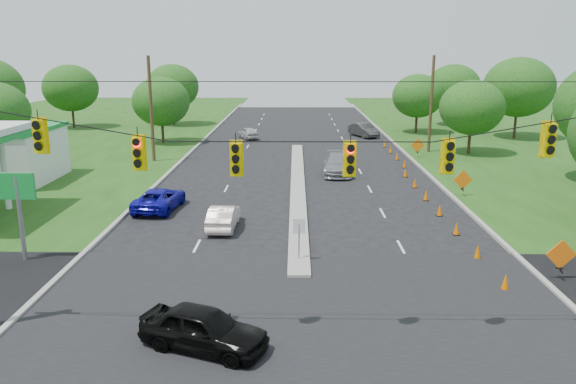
{
  "coord_description": "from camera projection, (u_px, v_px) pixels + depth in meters",
  "views": [
    {
      "loc": [
        -0.18,
        -17.94,
        9.24
      ],
      "look_at": [
        -0.52,
        7.89,
        2.8
      ],
      "focal_mm": 35.0,
      "sensor_mm": 36.0,
      "label": 1
    }
  ],
  "objects": [
    {
      "name": "white_sedan",
      "position": [
        223.0,
        217.0,
        30.2
      ],
      "size": [
        1.47,
        3.91,
        1.27
      ],
      "primitive_type": "imported",
      "rotation": [
        0.0,
        0.0,
        3.11
      ],
      "color": "#F4D9D1",
      "rests_on": "ground"
    },
    {
      "name": "cone_10",
      "position": [
        385.0,
        143.0,
        56.31
      ],
      "size": [
        0.32,
        0.32,
        0.7
      ],
      "primitive_type": "cone",
      "color": "#DB6000",
      "rests_on": "ground"
    },
    {
      "name": "tree_11",
      "position": [
        454.0,
        87.0,
        71.54
      ],
      "size": [
        6.72,
        6.72,
        7.84
      ],
      "color": "black",
      "rests_on": "ground"
    },
    {
      "name": "cone_7",
      "position": [
        405.0,
        164.0,
        46.12
      ],
      "size": [
        0.32,
        0.32,
        0.7
      ],
      "primitive_type": "cone",
      "color": "#DB6000",
      "rests_on": "ground"
    },
    {
      "name": "cone_0",
      "position": [
        505.0,
        282.0,
        22.36
      ],
      "size": [
        0.32,
        0.32,
        0.7
      ],
      "primitive_type": "cone",
      "color": "#DB6000",
      "rests_on": "ground"
    },
    {
      "name": "tree_6",
      "position": [
        173.0,
        87.0,
        72.01
      ],
      "size": [
        6.72,
        6.72,
        7.84
      ],
      "color": "black",
      "rests_on": "ground"
    },
    {
      "name": "black_sedan",
      "position": [
        204.0,
        329.0,
        17.81
      ],
      "size": [
        4.53,
        3.1,
        1.43
      ],
      "primitive_type": "imported",
      "rotation": [
        0.0,
        0.0,
        1.2
      ],
      "color": "black",
      "rests_on": "ground"
    },
    {
      "name": "ground",
      "position": [
        300.0,
        324.0,
        19.64
      ],
      "size": [
        160.0,
        160.0,
        0.0
      ],
      "primitive_type": "plane",
      "color": "black",
      "rests_on": "ground"
    },
    {
      "name": "cone_6",
      "position": [
        405.0,
        172.0,
        42.73
      ],
      "size": [
        0.32,
        0.32,
        0.7
      ],
      "primitive_type": "cone",
      "color": "#DB6000",
      "rests_on": "ground"
    },
    {
      "name": "cone_4",
      "position": [
        426.0,
        195.0,
        35.94
      ],
      "size": [
        0.32,
        0.32,
        0.7
      ],
      "primitive_type": "cone",
      "color": "#DB6000",
      "rests_on": "ground"
    },
    {
      "name": "work_sign_0",
      "position": [
        561.0,
        256.0,
        23.12
      ],
      "size": [
        1.27,
        0.58,
        1.37
      ],
      "color": "black",
      "rests_on": "ground"
    },
    {
      "name": "tree_4",
      "position": [
        71.0,
        88.0,
        69.25
      ],
      "size": [
        6.72,
        6.72,
        7.84
      ],
      "color": "black",
      "rests_on": "ground"
    },
    {
      "name": "cone_9",
      "position": [
        391.0,
        149.0,
        52.91
      ],
      "size": [
        0.32,
        0.32,
        0.7
      ],
      "primitive_type": "cone",
      "color": "#DB6000",
      "rests_on": "ground"
    },
    {
      "name": "signal_span",
      "position": [
        299.0,
        193.0,
        17.47
      ],
      "size": [
        25.6,
        0.32,
        9.0
      ],
      "color": "#422D1C",
      "rests_on": "ground"
    },
    {
      "name": "cross_street",
      "position": [
        300.0,
        324.0,
        19.64
      ],
      "size": [
        160.0,
        14.0,
        0.02
      ],
      "primitive_type": "cube",
      "color": "black",
      "rests_on": "ground"
    },
    {
      "name": "silver_car_far",
      "position": [
        338.0,
        164.0,
        43.64
      ],
      "size": [
        2.52,
        5.44,
        1.54
      ],
      "primitive_type": "imported",
      "rotation": [
        0.0,
        0.0,
        -0.07
      ],
      "color": "gray",
      "rests_on": "ground"
    },
    {
      "name": "utility_pole_far_right",
      "position": [
        431.0,
        105.0,
        52.35
      ],
      "size": [
        0.28,
        0.28,
        9.0
      ],
      "primitive_type": "cylinder",
      "color": "#422D1C",
      "rests_on": "ground"
    },
    {
      "name": "cone_5",
      "position": [
        415.0,
        183.0,
        39.34
      ],
      "size": [
        0.32,
        0.32,
        0.7
      ],
      "primitive_type": "cone",
      "color": "#DB6000",
      "rests_on": "ground"
    },
    {
      "name": "tree_9",
      "position": [
        472.0,
        107.0,
        51.37
      ],
      "size": [
        5.88,
        5.88,
        6.86
      ],
      "color": "black",
      "rests_on": "ground"
    },
    {
      "name": "work_sign_1",
      "position": [
        463.0,
        181.0,
        36.7
      ],
      "size": [
        1.27,
        0.58,
        1.37
      ],
      "color": "black",
      "rests_on": "ground"
    },
    {
      "name": "tree_10",
      "position": [
        519.0,
        87.0,
        60.67
      ],
      "size": [
        7.56,
        7.56,
        8.82
      ],
      "color": "black",
      "rests_on": "ground"
    },
    {
      "name": "blue_pickup",
      "position": [
        159.0,
        199.0,
        33.81
      ],
      "size": [
        2.66,
        4.97,
        1.33
      ],
      "primitive_type": "imported",
      "rotation": [
        0.0,
        0.0,
        3.04
      ],
      "color": "#0F0BA1",
      "rests_on": "ground"
    },
    {
      "name": "silver_car_oncoming",
      "position": [
        248.0,
        133.0,
        61.68
      ],
      "size": [
        2.82,
        4.02,
        1.27
      ],
      "primitive_type": "imported",
      "rotation": [
        0.0,
        0.0,
        3.53
      ],
      "color": "#B9B9B9",
      "rests_on": "ground"
    },
    {
      "name": "cone_8",
      "position": [
        397.0,
        156.0,
        49.52
      ],
      "size": [
        0.32,
        0.32,
        0.7
      ],
      "primitive_type": "cone",
      "color": "#DB6000",
      "rests_on": "ground"
    },
    {
      "name": "median",
      "position": [
        298.0,
        186.0,
        40.01
      ],
      "size": [
        1.0,
        34.0,
        0.18
      ],
      "primitive_type": "cube",
      "color": "gray",
      "rests_on": "ground"
    },
    {
      "name": "tree_12",
      "position": [
        418.0,
        96.0,
        64.98
      ],
      "size": [
        5.88,
        5.88,
        6.86
      ],
      "color": "black",
      "rests_on": "ground"
    },
    {
      "name": "work_sign_2",
      "position": [
        418.0,
        146.0,
        50.28
      ],
      "size": [
        1.27,
        0.58,
        1.37
      ],
      "color": "black",
      "rests_on": "ground"
    },
    {
      "name": "cone_2",
      "position": [
        456.0,
        228.0,
        29.15
      ],
      "size": [
        0.32,
        0.32,
        0.7
      ],
      "primitive_type": "cone",
      "color": "#DB6000",
      "rests_on": "ground"
    },
    {
      "name": "utility_pole_far_left",
      "position": [
        151.0,
        110.0,
        47.82
      ],
      "size": [
        0.28,
        0.28,
        9.0
      ],
      "primitive_type": "cylinder",
      "color": "#422D1C",
      "rests_on": "ground"
    },
    {
      "name": "curb_right",
      "position": [
        414.0,
        162.0,
        48.62
      ],
      "size": [
        0.25,
        110.0,
        0.16
      ],
      "primitive_type": "cube",
      "color": "gray",
      "rests_on": "ground"
    },
    {
      "name": "curb_left",
      "position": [
        182.0,
        161.0,
        48.88
      ],
      "size": [
        0.25,
        110.0,
        0.16
      ],
      "primitive_type": "cube",
      "color": "gray",
      "rests_on": "ground"
    },
    {
      "name": "tree_5",
      "position": [
        161.0,
        102.0,
        57.58
      ],
      "size": [
        5.88,
        5.88,
        6.86
      ],
      "color": "black",
      "rests_on": "ground"
    },
    {
      "name": "median_sign",
      "position": [
        299.0,
        231.0,
        25.11
      ],
      "size": [
        0.55,
        0.06,
        2.05
      ],
      "color": "gray",
      "rests_on": "ground"
    },
    {
      "name": "cone_1",
      "position": [
        478.0,
        252.0,
        25.76
      ],
      "size": [
        0.32,
        0.32,
        0.7
      ],
      "primitive_type": "cone",
      "color": "#DB6000",
      "rests_on": "ground"
    },
    {
      "name": "cone_3",
      "position": [
        440.0,
        210.0,
        32.55
      ],
      "size": [
        0.32,
        0.32,
        0.7
      ],
      "primitive_type": "cone",
      "color": "#DB6000",
      "rests_on": "ground"
    },
    {
      "name": "dark_car_receding",
      "position": [
        363.0,
        130.0,
        63.05
      ],
      "size": [
        3.28,
        4.82,
        1.5
      ],
      "primitive_type": "imported",
      "rotation": [
        0.0,
        0.0,
        0.41
      ],
      "color": "#292929",
      "rests_on": "ground"
    }
  ]
}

